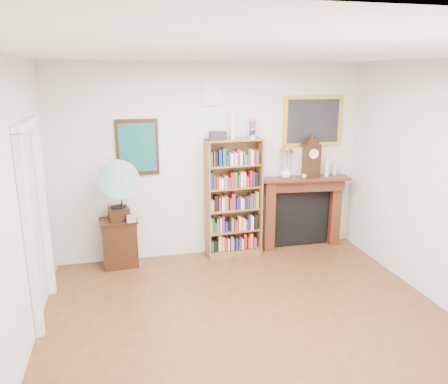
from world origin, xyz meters
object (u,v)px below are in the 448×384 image
at_px(fireplace, 302,206).
at_px(gramophone, 117,187).
at_px(flower_vase, 286,172).
at_px(side_cabinet, 120,243).
at_px(cd_stack, 131,219).
at_px(bottle_right, 335,168).
at_px(bottle_left, 327,168).
at_px(bookshelf, 234,192).
at_px(teacup, 304,176).
at_px(mantel_clock, 312,159).

height_order(fireplace, gramophone, gramophone).
bearing_deg(fireplace, flower_vase, -167.29).
relative_size(side_cabinet, cd_stack, 5.72).
bearing_deg(gramophone, fireplace, -5.52).
bearing_deg(bottle_right, bottle_left, -160.48).
height_order(cd_stack, bottle_right, bottle_right).
distance_m(bookshelf, flower_vase, 0.85).
relative_size(side_cabinet, teacup, 9.01).
bearing_deg(bottle_left, teacup, -172.08).
bearing_deg(gramophone, side_cabinet, 87.10).
height_order(bookshelf, bottle_left, bookshelf).
bearing_deg(cd_stack, bookshelf, 6.50).
height_order(gramophone, cd_stack, gramophone).
xyz_separation_m(side_cabinet, cd_stack, (0.17, -0.13, 0.38)).
bearing_deg(mantel_clock, bottle_right, 2.51).
distance_m(gramophone, teacup, 2.72).
distance_m(mantel_clock, flower_vase, 0.45).
bearing_deg(fireplace, teacup, -103.31).
height_order(flower_vase, bottle_left, bottle_left).
bearing_deg(mantel_clock, teacup, -152.58).
relative_size(cd_stack, teacup, 1.57).
distance_m(gramophone, flower_vase, 2.46).
distance_m(side_cabinet, fireplace, 2.79).
bearing_deg(bookshelf, side_cabinet, 177.48).
bearing_deg(mantel_clock, cd_stack, -177.94).
relative_size(gramophone, bottle_right, 4.39).
bearing_deg(gramophone, bottle_left, -7.23).
height_order(bottle_left, bottle_right, bottle_left).
bearing_deg(gramophone, cd_stack, -19.37).
xyz_separation_m(fireplace, teacup, (-0.04, -0.12, 0.50)).
bearing_deg(gramophone, bookshelf, -4.87).
bearing_deg(teacup, gramophone, -178.19).
height_order(side_cabinet, flower_vase, flower_vase).
height_order(side_cabinet, bottle_left, bottle_left).
height_order(fireplace, bottle_right, bottle_right).
distance_m(gramophone, bottle_right, 3.28).
relative_size(bookshelf, cd_stack, 16.72).
xyz_separation_m(bookshelf, fireplace, (1.12, 0.06, -0.31)).
bearing_deg(bottle_right, side_cabinet, -178.36).
relative_size(fireplace, cd_stack, 11.33).
bearing_deg(fireplace, bookshelf, -170.94).
relative_size(gramophone, flower_vase, 5.02).
xyz_separation_m(mantel_clock, bottle_right, (0.41, 0.03, -0.18)).
bearing_deg(bookshelf, teacup, -6.87).
height_order(fireplace, cd_stack, fireplace).
relative_size(cd_stack, mantel_clock, 0.21).
xyz_separation_m(fireplace, bottle_left, (0.35, -0.07, 0.59)).
distance_m(bookshelf, bottle_left, 1.49).
bearing_deg(cd_stack, flower_vase, 4.89).
height_order(bookshelf, side_cabinet, bookshelf).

